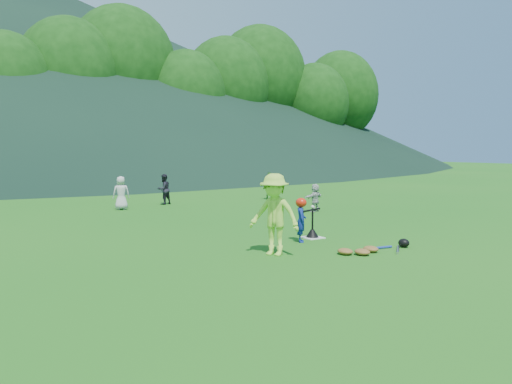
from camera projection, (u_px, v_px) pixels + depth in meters
ground at (312, 238)px, 11.72m from camera, size 120.00×120.00×0.00m
home_plate at (312, 237)px, 11.72m from camera, size 0.45×0.45×0.02m
baseball at (313, 207)px, 11.66m from camera, size 0.08×0.08×0.08m
batter_child at (301, 221)px, 11.18m from camera, size 0.39×0.42×0.97m
adult_coach at (274, 215)px, 9.78m from camera, size 1.06×1.20×1.61m
fielder_a at (121, 193)px, 17.09m from camera, size 0.63×0.48×1.15m
fielder_b at (164, 189)px, 18.69m from camera, size 0.67×0.59×1.14m
fielder_c at (270, 186)px, 20.52m from camera, size 0.70×0.59×1.13m
fielder_d at (315, 198)px, 16.55m from camera, size 0.91×0.49×0.93m
batting_tee at (312, 232)px, 11.71m from camera, size 0.30×0.30×0.68m
batter_gear at (302, 203)px, 11.16m from camera, size 0.73×0.26×0.33m
equipment_pile at (371, 249)px, 10.11m from camera, size 1.80×0.75×0.19m
outfield_fence at (65, 168)px, 35.31m from camera, size 70.07×0.08×1.33m
tree_line at (50, 72)px, 39.68m from camera, size 70.04×11.40×14.82m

